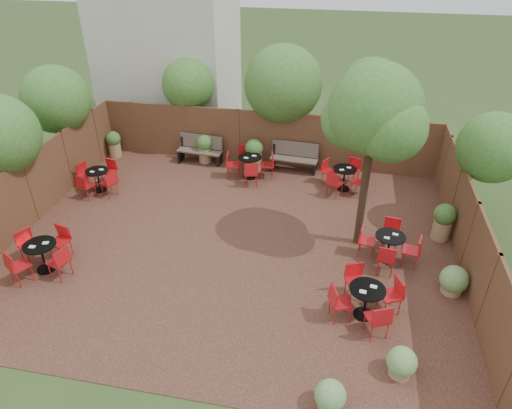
# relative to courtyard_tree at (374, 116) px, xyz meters

# --- Properties ---
(ground) EXTENTS (80.00, 80.00, 0.00)m
(ground) POSITION_rel_courtyard_tree_xyz_m (-3.36, -0.64, -3.71)
(ground) COLOR #354F23
(ground) RESTS_ON ground
(courtyard_paving) EXTENTS (12.00, 10.00, 0.02)m
(courtyard_paving) POSITION_rel_courtyard_tree_xyz_m (-3.36, -0.64, -3.70)
(courtyard_paving) COLOR #391F17
(courtyard_paving) RESTS_ON ground
(fence_back) EXTENTS (12.00, 0.08, 2.00)m
(fence_back) POSITION_rel_courtyard_tree_xyz_m (-3.36, 4.36, -2.71)
(fence_back) COLOR #563520
(fence_back) RESTS_ON ground
(fence_left) EXTENTS (0.08, 10.00, 2.00)m
(fence_left) POSITION_rel_courtyard_tree_xyz_m (-9.36, -0.64, -2.71)
(fence_left) COLOR #563520
(fence_left) RESTS_ON ground
(fence_right) EXTENTS (0.08, 10.00, 2.00)m
(fence_right) POSITION_rel_courtyard_tree_xyz_m (2.64, -0.64, -2.71)
(fence_right) COLOR #563520
(fence_right) RESTS_ON ground
(neighbour_building) EXTENTS (5.00, 4.00, 8.00)m
(neighbour_building) POSITION_rel_courtyard_tree_xyz_m (-7.86, 7.36, 0.29)
(neighbour_building) COLOR beige
(neighbour_building) RESTS_ON ground
(overhang_foliage) EXTENTS (15.25, 10.37, 2.71)m
(overhang_foliage) POSITION_rel_courtyard_tree_xyz_m (-4.86, 2.76, -1.03)
(overhang_foliage) COLOR #356821
(overhang_foliage) RESTS_ON ground
(courtyard_tree) EXTENTS (2.49, 2.39, 4.96)m
(courtyard_tree) POSITION_rel_courtyard_tree_xyz_m (0.00, 0.00, 0.00)
(courtyard_tree) COLOR black
(courtyard_tree) RESTS_ON courtyard_paving
(park_bench_left) EXTENTS (1.67, 0.65, 1.01)m
(park_bench_left) POSITION_rel_courtyard_tree_xyz_m (-5.70, 3.99, -3.17)
(park_bench_left) COLOR brown
(park_bench_left) RESTS_ON courtyard_paving
(park_bench_right) EXTENTS (1.68, 0.66, 1.02)m
(park_bench_right) POSITION_rel_courtyard_tree_xyz_m (-2.25, 3.99, -3.17)
(park_bench_right) COLOR brown
(park_bench_right) RESTS_ON courtyard_paving
(bistro_tables) EXTENTS (10.72, 7.62, 0.91)m
(bistro_tables) POSITION_rel_courtyard_tree_xyz_m (-3.18, 0.14, -3.24)
(bistro_tables) COLOR black
(bistro_tables) RESTS_ON courtyard_paving
(planters) EXTENTS (11.87, 3.98, 1.15)m
(planters) POSITION_rel_courtyard_tree_xyz_m (-3.55, 3.03, -3.11)
(planters) COLOR #9E784F
(planters) RESTS_ON courtyard_paving
(low_shrubs) EXTENTS (3.31, 4.31, 0.72)m
(low_shrubs) POSITION_rel_courtyard_tree_xyz_m (1.08, -3.44, -3.37)
(low_shrubs) COLOR #9E784F
(low_shrubs) RESTS_ON courtyard_paving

